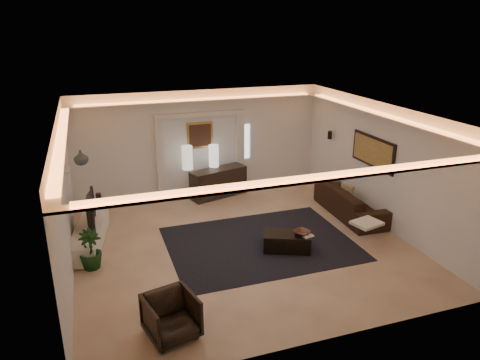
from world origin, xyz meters
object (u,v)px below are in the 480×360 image
object	(u,v)px
armchair	(171,317)
console	(218,182)
sofa	(351,202)
coffee_table	(287,241)

from	to	relation	value
armchair	console	bearing A→B (deg)	53.30
console	sofa	xyz separation A→B (m)	(2.80, -2.34, -0.06)
coffee_table	armchair	size ratio (longest dim) A/B	1.28
console	coffee_table	size ratio (longest dim) A/B	1.63
console	coffee_table	bearing A→B (deg)	-99.04
sofa	armchair	world-z (taller)	armchair
sofa	coffee_table	xyz separation A→B (m)	(-2.31, -1.21, -0.14)
sofa	coffee_table	size ratio (longest dim) A/B	2.39
console	sofa	size ratio (longest dim) A/B	0.68
console	coffee_table	xyz separation A→B (m)	(0.49, -3.54, -0.20)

